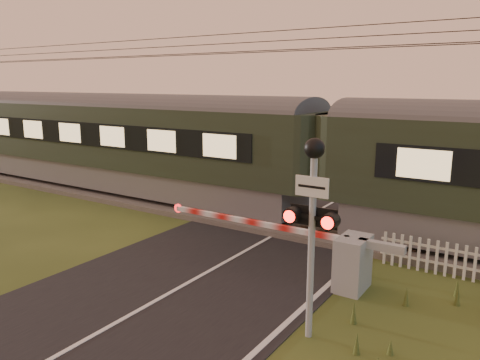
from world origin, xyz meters
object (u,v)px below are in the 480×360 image
Objects in this scene: boom_gate at (343,259)px; crossing_signal at (313,204)px; picket_fence at (446,259)px; train at (328,161)px.

boom_gate is 2.98m from crossing_signal.
crossing_signal is at bearing -83.81° from boom_gate.
boom_gate is 2.66m from picket_fence.
train is at bearing 110.24° from crossing_signal.
crossing_signal is 4.98m from picket_fence.
picket_fence is at bearing 69.47° from crossing_signal.
crossing_signal is (0.25, -2.35, 1.82)m from boom_gate.
train reaches higher than picket_fence.
train is at bearing 153.84° from picket_fence.
boom_gate is 2.01× the size of picket_fence.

